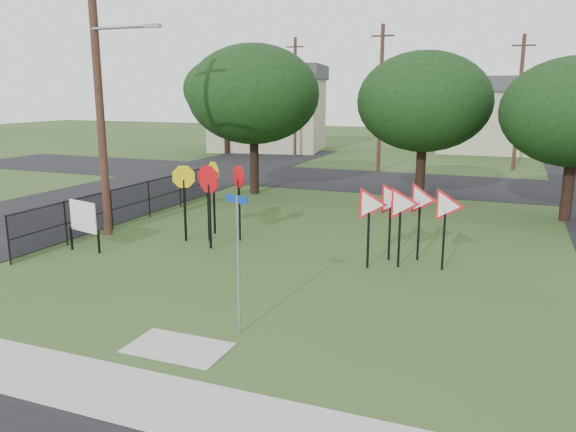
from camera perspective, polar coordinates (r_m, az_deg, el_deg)
The scene contains 21 objects.
ground at distance 13.54m, azimuth -5.57°, elevation -9.13°, with size 140.00×140.00×0.00m, color #29461A.
sidewalk at distance 10.36m, azimuth -16.74°, elevation -16.74°, with size 30.00×1.60×0.02m, color #9E9E96.
planting_strip at distance 9.59m, azimuth -21.44°, elevation -19.65°, with size 30.00×0.80×0.02m, color #29461A.
street_left at distance 28.12m, azimuth -18.10°, elevation 1.70°, with size 8.00×50.00×0.02m, color black.
street_far at distance 32.08m, azimuth 11.02°, elevation 3.36°, with size 60.00×8.00×0.02m, color black.
curb_pad at distance 11.64m, azimuth -11.13°, elevation -13.02°, with size 2.00×1.20×0.02m, color #9E9E96.
street_name_sign at distance 11.56m, azimuth -5.09°, elevation -4.04°, with size 0.59×0.22×2.96m.
stop_sign_cluster at distance 19.00m, azimuth -7.86°, elevation 3.13°, with size 2.39×2.12×2.61m.
yield_sign_cluster at distance 16.49m, azimuth 11.81°, elevation 1.01°, with size 3.08×1.57×2.41m.
info_board at distance 18.81m, azimuth -20.09°, elevation -0.23°, with size 1.27×0.37×1.63m.
utility_pole_main at distance 20.40m, azimuth -18.59°, elevation 12.52°, with size 3.55×0.33×10.00m.
far_pole_a at distance 36.02m, azimuth 9.38°, elevation 11.74°, with size 1.40×0.24×9.00m.
far_pole_b at distance 39.16m, azimuth 22.40°, elevation 10.66°, with size 1.40×0.24×8.50m.
far_pole_c at distance 44.10m, azimuth 0.72°, elevation 12.01°, with size 1.40×0.24×9.00m.
fence_run at distance 22.39m, azimuth -15.65°, elevation 1.24°, with size 0.05×11.55×1.50m.
house_left at distance 49.34m, azimuth -1.99°, elevation 10.95°, with size 10.58×8.88×7.20m.
house_mid at distance 51.22m, azimuth 19.99°, elevation 9.72°, with size 8.40×8.40×6.20m.
tree_near_left at distance 27.80m, azimuth -3.54°, elevation 12.23°, with size 6.40×6.40×7.27m.
tree_near_mid at distance 26.44m, azimuth 13.66°, elevation 11.21°, with size 6.00×6.00×6.80m.
tree_near_right at distance 24.26m, azimuth 27.24°, elevation 9.36°, with size 5.60×5.60×6.33m.
tree_far_left at distance 46.59m, azimuth -6.35°, elevation 12.66°, with size 6.80×6.80×7.73m.
Camera 1 is at (5.85, -11.15, 4.98)m, focal length 35.00 mm.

